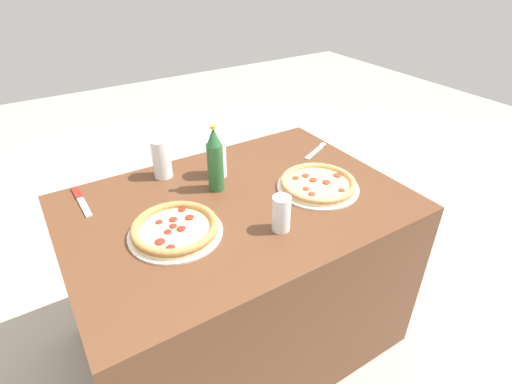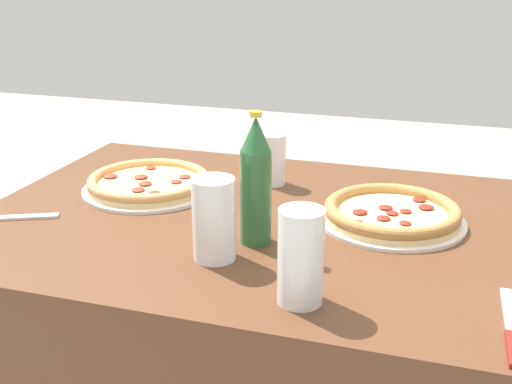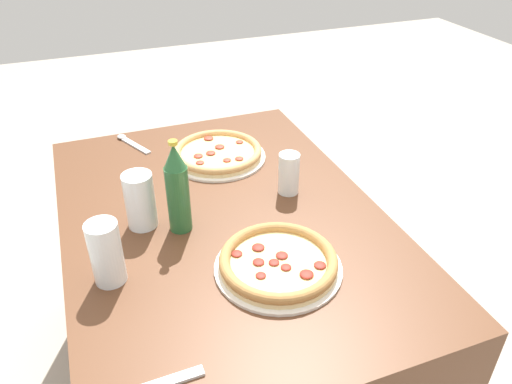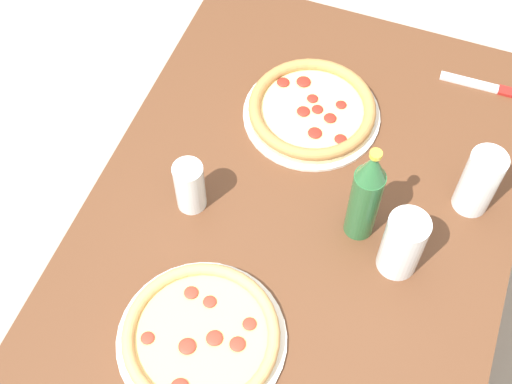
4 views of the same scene
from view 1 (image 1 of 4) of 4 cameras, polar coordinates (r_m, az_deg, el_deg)
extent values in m
plane|color=#A89E8E|center=(1.96, -2.17, -19.35)|extent=(8.00, 8.00, 0.00)
cube|color=#56331E|center=(1.69, -2.43, -11.69)|extent=(1.22, 0.86, 0.72)
cylinder|color=silver|center=(1.55, 8.81, 0.68)|extent=(0.32, 0.32, 0.01)
cylinder|color=#E5C689|center=(1.55, 8.84, 0.99)|extent=(0.29, 0.29, 0.01)
cylinder|color=#E5C170|center=(1.55, 8.86, 1.23)|extent=(0.25, 0.25, 0.00)
torus|color=tan|center=(1.54, 8.88, 1.41)|extent=(0.29, 0.29, 0.02)
ellipsoid|color=#A83323|center=(1.50, 7.18, 0.50)|extent=(0.03, 0.03, 0.01)
ellipsoid|color=#A83323|center=(1.56, 8.20, 1.75)|extent=(0.03, 0.03, 0.01)
ellipsoid|color=#A83323|center=(1.55, 10.04, 1.42)|extent=(0.03, 0.03, 0.01)
ellipsoid|color=#A83323|center=(1.61, 11.60, 2.40)|extent=(0.03, 0.03, 0.01)
ellipsoid|color=#A83323|center=(1.56, 5.69, 2.06)|extent=(0.03, 0.03, 0.01)
ellipsoid|color=#A83323|center=(1.58, 7.10, 2.38)|extent=(0.03, 0.03, 0.01)
ellipsoid|color=#A83323|center=(1.47, 7.99, -0.23)|extent=(0.03, 0.03, 0.01)
ellipsoid|color=#A83323|center=(1.51, 12.15, 0.28)|extent=(0.03, 0.03, 0.01)
cylinder|color=silver|center=(1.33, -11.40, -5.74)|extent=(0.31, 0.31, 0.01)
cylinder|color=#E5C689|center=(1.32, -11.44, -5.40)|extent=(0.28, 0.28, 0.01)
cylinder|color=#EACC7F|center=(1.32, -11.48, -5.14)|extent=(0.25, 0.25, 0.00)
torus|color=#AD7A42|center=(1.32, -11.51, -4.91)|extent=(0.28, 0.28, 0.03)
ellipsoid|color=maroon|center=(1.36, -13.75, -4.07)|extent=(0.02, 0.02, 0.01)
ellipsoid|color=maroon|center=(1.24, -12.10, -7.73)|extent=(0.03, 0.03, 0.01)
ellipsoid|color=maroon|center=(1.30, -12.47, -5.54)|extent=(0.03, 0.03, 0.01)
ellipsoid|color=maroon|center=(1.27, -13.56, -6.88)|extent=(0.03, 0.03, 0.01)
ellipsoid|color=maroon|center=(1.35, -11.75, -3.82)|extent=(0.03, 0.03, 0.01)
ellipsoid|color=maroon|center=(1.31, -10.63, -5.13)|extent=(0.03, 0.03, 0.01)
ellipsoid|color=maroon|center=(1.35, -9.47, -3.56)|extent=(0.03, 0.03, 0.01)
ellipsoid|color=maroon|center=(1.40, -10.55, -2.45)|extent=(0.03, 0.03, 0.01)
ellipsoid|color=maroon|center=(1.33, -11.76, -4.75)|extent=(0.03, 0.03, 0.01)
cylinder|color=white|center=(1.60, -5.67, 4.84)|extent=(0.08, 0.08, 0.16)
cylinder|color=beige|center=(1.61, -5.62, 4.08)|extent=(0.07, 0.07, 0.10)
cylinder|color=white|center=(1.29, 3.64, -3.09)|extent=(0.06, 0.06, 0.12)
cylinder|color=black|center=(1.30, 3.62, -3.55)|extent=(0.05, 0.05, 0.09)
cylinder|color=white|center=(1.62, -13.36, 4.66)|extent=(0.07, 0.07, 0.16)
cylinder|color=#F4A323|center=(1.63, -13.27, 4.03)|extent=(0.06, 0.06, 0.11)
cylinder|color=#286033|center=(1.50, -5.81, 3.51)|extent=(0.06, 0.06, 0.19)
cone|color=#286033|center=(1.44, -6.08, 7.87)|extent=(0.06, 0.06, 0.06)
cylinder|color=gold|center=(1.43, -6.17, 9.23)|extent=(0.02, 0.02, 0.01)
cube|color=maroon|center=(1.65, -24.18, -0.14)|extent=(0.03, 0.09, 0.01)
cube|color=silver|center=(1.55, -23.30, -1.99)|extent=(0.03, 0.13, 0.01)
cube|color=silver|center=(1.82, 8.32, 5.61)|extent=(0.15, 0.08, 0.01)
ellipsoid|color=silver|center=(1.89, 9.50, 6.69)|extent=(0.05, 0.04, 0.01)
camera|label=2|loc=(2.31, -28.55, 21.66)|focal=45.00mm
camera|label=3|loc=(1.46, -56.60, 18.99)|focal=35.00mm
camera|label=4|loc=(1.86, 19.88, 44.92)|focal=50.00mm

